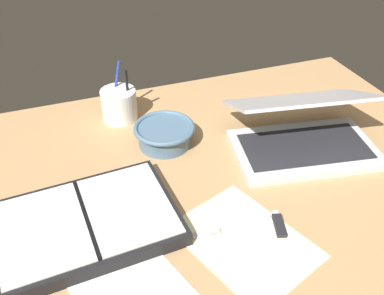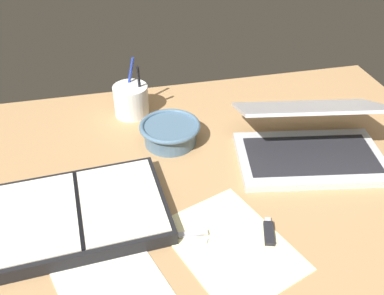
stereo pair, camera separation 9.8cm
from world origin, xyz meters
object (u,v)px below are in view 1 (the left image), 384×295
planner (87,223)px  scissors (171,237)px  laptop (303,132)px  pen_cup (119,104)px  bowl (164,134)px

planner → scissors: 17.30cm
laptop → pen_cup: 50.10cm
laptop → bowl: bearing=167.4°
scissors → laptop: bearing=41.1°
laptop → planner: laptop is taller
bowl → scissors: bowl is taller
planner → scissors: (15.19, -8.19, -1.32)cm
planner → pen_cup: bearing=64.8°
bowl → planner: (-23.36, -22.86, -1.51)cm
laptop → bowl: (-32.42, 13.28, -1.52)cm
scissors → bowl: bearing=92.7°
bowl → planner: 32.72cm
bowl → planner: bowl is taller
laptop → bowl: 35.06cm
laptop → scissors: (-40.59, -17.77, -4.36)cm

